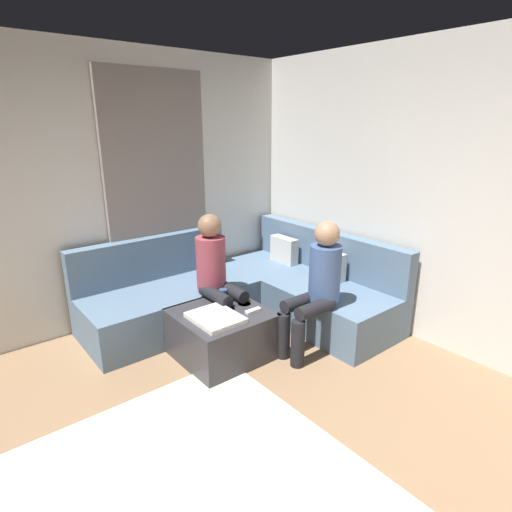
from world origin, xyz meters
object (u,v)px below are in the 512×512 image
object	(u,v)px
sectional_couch	(247,292)
ottoman	(221,333)
person_on_couch_side	(217,273)
coffee_mug	(223,294)
person_on_couch_back	(317,283)
game_remote	(253,311)

from	to	relation	value
sectional_couch	ottoman	world-z (taller)	sectional_couch
ottoman	person_on_couch_side	bearing A→B (deg)	150.40
sectional_couch	coffee_mug	bearing A→B (deg)	-63.24
person_on_couch_side	coffee_mug	bearing A→B (deg)	92.54
sectional_couch	ottoman	xyz separation A→B (m)	(0.46, -0.65, -0.07)
sectional_couch	person_on_couch_back	world-z (taller)	person_on_couch_back
sectional_couch	person_on_couch_side	bearing A→B (deg)	-72.73
sectional_couch	ottoman	size ratio (longest dim) A/B	3.36
coffee_mug	person_on_couch_side	distance (m)	0.21
coffee_mug	game_remote	xyz separation A→B (m)	(0.40, 0.04, -0.04)
person_on_couch_back	person_on_couch_side	world-z (taller)	same
sectional_couch	person_on_couch_side	world-z (taller)	person_on_couch_side
game_remote	person_on_couch_side	world-z (taller)	person_on_couch_side
ottoman	coffee_mug	xyz separation A→B (m)	(-0.22, 0.18, 0.26)
ottoman	person_on_couch_side	distance (m)	0.57
person_on_couch_side	game_remote	bearing A→B (deg)	95.13
ottoman	person_on_couch_side	world-z (taller)	person_on_couch_side
person_on_couch_side	ottoman	bearing A→B (deg)	60.40
ottoman	person_on_couch_side	xyz separation A→B (m)	(-0.31, 0.18, 0.45)
ottoman	coffee_mug	bearing A→B (deg)	140.71
sectional_couch	game_remote	size ratio (longest dim) A/B	17.00
game_remote	person_on_couch_side	distance (m)	0.54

